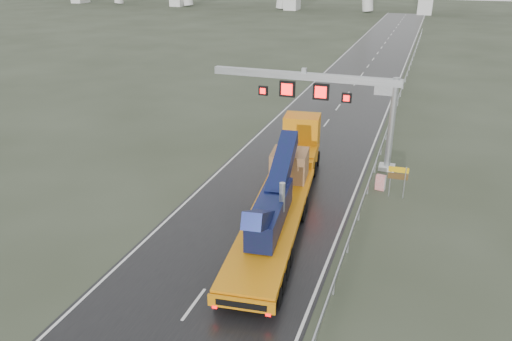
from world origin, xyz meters
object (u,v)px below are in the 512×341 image
at_px(heavy_haul_truck, 286,178).
at_px(striped_barrier, 380,182).
at_px(exit_sign_pair, 398,176).
at_px(sign_gantry, 330,94).

distance_m(heavy_haul_truck, striped_barrier, 7.32).
height_order(exit_sign_pair, striped_barrier, exit_sign_pair).
relative_size(sign_gantry, exit_sign_pair, 6.51).
xyz_separation_m(exit_sign_pair, striped_barrier, (-1.17, 0.89, -1.05)).
xyz_separation_m(sign_gantry, exit_sign_pair, (5.90, -4.88, -4.01)).
bearing_deg(sign_gantry, exit_sign_pair, -39.57).
height_order(heavy_haul_truck, exit_sign_pair, heavy_haul_truck).
bearing_deg(striped_barrier, heavy_haul_truck, -132.61).
bearing_deg(exit_sign_pair, striped_barrier, 140.41).
xyz_separation_m(sign_gantry, heavy_haul_truck, (-0.98, -8.36, -3.74)).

